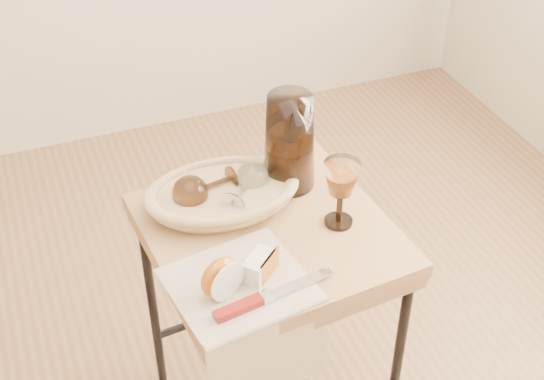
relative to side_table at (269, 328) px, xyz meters
name	(u,v)px	position (x,y,z in m)	size (l,w,h in m)	color
side_table	(269,328)	(0.00, 0.00, 0.00)	(0.51, 0.51, 0.65)	brown
tea_towel	(239,284)	(-0.12, -0.14, 0.33)	(0.27, 0.24, 0.01)	beige
bread_basket	(222,196)	(-0.07, 0.11, 0.35)	(0.31, 0.22, 0.05)	olive
goblet_lying_a	(208,186)	(-0.10, 0.13, 0.38)	(0.13, 0.08, 0.08)	brown
goblet_lying_b	(244,188)	(-0.02, 0.09, 0.38)	(0.12, 0.08, 0.08)	white
pitcher	(289,141)	(0.10, 0.14, 0.44)	(0.16, 0.24, 0.28)	black
wine_goblet	(340,194)	(0.15, -0.04, 0.41)	(0.08, 0.08, 0.16)	white
apple_half	(220,277)	(-0.16, -0.15, 0.37)	(0.09, 0.05, 0.08)	#BF1F00
apple_wedge	(259,266)	(-0.07, -0.14, 0.36)	(0.07, 0.04, 0.05)	white
table_knife	(270,294)	(-0.08, -0.20, 0.34)	(0.26, 0.03, 0.02)	silver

